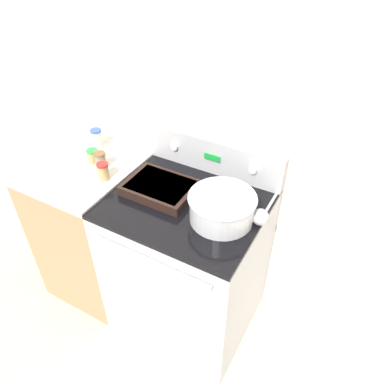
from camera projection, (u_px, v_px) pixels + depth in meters
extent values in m
plane|color=beige|center=(160.00, 355.00, 2.14)|extent=(12.00, 12.00, 0.00)
cube|color=beige|center=(222.00, 107.00, 1.83)|extent=(8.00, 0.05, 2.50)
cube|color=#BCBCC1|center=(187.00, 266.00, 2.09)|extent=(0.75, 0.64, 0.89)
cube|color=black|center=(187.00, 204.00, 1.80)|extent=(0.75, 0.64, 0.02)
cylinder|color=silver|center=(148.00, 260.00, 1.61)|extent=(0.61, 0.02, 0.02)
cube|color=#BCBCC1|center=(215.00, 156.00, 1.94)|extent=(0.75, 0.05, 0.19)
cylinder|color=white|center=(174.00, 147.00, 2.00)|extent=(0.04, 0.02, 0.04)
cylinder|color=white|center=(253.00, 170.00, 1.83)|extent=(0.04, 0.02, 0.04)
cube|color=green|center=(212.00, 158.00, 1.91)|extent=(0.09, 0.01, 0.03)
cube|color=tan|center=(99.00, 227.00, 2.32)|extent=(0.52, 0.64, 0.89)
cube|color=silver|center=(86.00, 167.00, 2.04)|extent=(0.52, 0.64, 0.03)
cylinder|color=silver|center=(222.00, 208.00, 1.67)|extent=(0.29, 0.29, 0.13)
torus|color=silver|center=(223.00, 198.00, 1.63)|extent=(0.31, 0.31, 0.01)
cylinder|color=beige|center=(222.00, 200.00, 1.64)|extent=(0.27, 0.27, 0.02)
cube|color=black|center=(160.00, 188.00, 1.85)|extent=(0.34, 0.25, 0.05)
cube|color=#D1BC7A|center=(160.00, 186.00, 1.84)|extent=(0.30, 0.22, 0.03)
cylinder|color=#B7B7B7|center=(270.00, 205.00, 1.77)|extent=(0.01, 0.27, 0.01)
sphere|color=#B7B7B7|center=(260.00, 217.00, 1.66)|extent=(0.08, 0.08, 0.08)
cylinder|color=tan|center=(104.00, 172.00, 1.90)|extent=(0.06, 0.06, 0.08)
cylinder|color=red|center=(102.00, 165.00, 1.87)|extent=(0.06, 0.06, 0.01)
cylinder|color=gray|center=(101.00, 161.00, 1.98)|extent=(0.06, 0.06, 0.08)
cylinder|color=brown|center=(99.00, 154.00, 1.96)|extent=(0.06, 0.06, 0.01)
cylinder|color=tan|center=(93.00, 157.00, 2.03)|extent=(0.06, 0.06, 0.07)
cylinder|color=green|center=(92.00, 151.00, 2.00)|extent=(0.06, 0.06, 0.01)
cylinder|color=beige|center=(97.00, 139.00, 2.14)|extent=(0.06, 0.06, 0.10)
cylinder|color=#3856B7|center=(96.00, 131.00, 2.11)|extent=(0.06, 0.06, 0.01)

